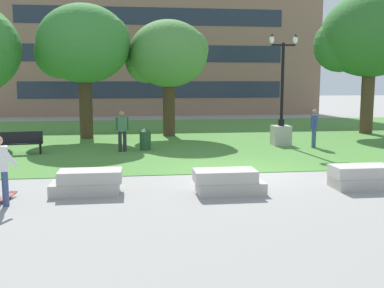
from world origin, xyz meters
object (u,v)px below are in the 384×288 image
Objects in this scene: concrete_block_right at (363,177)px; person_bystander_near_lawn at (314,126)px; park_bench_near_left at (20,141)px; concrete_block_center at (88,182)px; person_bystander_far_lawn at (122,129)px; skateboard at (4,198)px; trash_bin at (145,139)px; concrete_block_left at (228,182)px; lamp_post_right at (281,123)px.

concrete_block_right is 7.57m from person_bystander_near_lawn.
park_bench_near_left is 1.08× the size of person_bystander_near_lawn.
person_bystander_near_lawn reaches higher than park_bench_near_left.
concrete_block_right is at bearing -102.14° from person_bystander_near_lawn.
person_bystander_near_lawn reaches higher than concrete_block_right.
park_bench_near_left reaches higher than concrete_block_center.
person_bystander_far_lawn is at bearing 83.91° from concrete_block_center.
skateboard is 0.56× the size of park_bench_near_left.
trash_bin reaches higher than concrete_block_right.
concrete_block_center is 11.62m from person_bystander_near_lawn.
trash_bin is 0.56× the size of person_bystander_far_lawn.
concrete_block_left is 9.29m from person_bystander_near_lawn.
concrete_block_right is (3.89, 0.10, 0.00)m from concrete_block_left.
lamp_post_right is (4.27, 8.42, 0.74)m from concrete_block_left.
concrete_block_right is 1.07× the size of person_bystander_far_lawn.
person_bystander_near_lawn is at bearing -38.34° from lamp_post_right.
person_bystander_far_lawn is (-7.26, -1.01, -0.06)m from lamp_post_right.
trash_bin is at bearing 18.20° from person_bystander_far_lawn.
person_bystander_near_lawn is (12.60, 0.20, 0.44)m from park_bench_near_left.
person_bystander_near_lawn reaches higher than concrete_block_left.
park_bench_near_left is at bearing -174.87° from trash_bin.
lamp_post_right is 1.54m from person_bystander_near_lawn.
lamp_post_right is (10.02, 8.49, 0.96)m from skateboard.
skateboard is 1.08× the size of trash_bin.
person_bystander_near_lawn is at bearing 53.74° from concrete_block_left.
skateboard is at bearing -115.56° from trash_bin.
skateboard is at bearing -166.49° from concrete_block_center.
lamp_post_right is at bearing 6.29° from trash_bin.
lamp_post_right reaches higher than concrete_block_right.
concrete_block_center reaches higher than skateboard.
person_bystander_far_lawn is at bearing 1.94° from park_bench_near_left.
skateboard is (-2.01, -0.48, -0.22)m from concrete_block_center.
person_bystander_far_lawn is (-8.46, -0.06, -0.00)m from person_bystander_near_lawn.
lamp_post_right is (0.38, 8.32, 0.74)m from concrete_block_right.
concrete_block_right is at bearing 1.45° from concrete_block_left.
skateboard is (-5.75, -0.07, -0.22)m from concrete_block_left.
trash_bin is at bearing 104.63° from concrete_block_left.
skateboard is 0.61× the size of person_bystander_near_lawn.
person_bystander_far_lawn is at bearing -161.80° from trash_bin.
concrete_block_left is 1.03× the size of concrete_block_right.
person_bystander_far_lawn reaches higher than concrete_block_left.
concrete_block_center is 7.63m from concrete_block_right.
person_bystander_near_lawn and person_bystander_far_lawn have the same top height.
trash_bin is at bearing -173.71° from lamp_post_right.
skateboard is at bearing -179.00° from concrete_block_right.
park_bench_near_left is (-11.01, 7.17, 0.23)m from concrete_block_right.
concrete_block_right is at bearing -33.07° from park_bench_near_left.
skateboard is (-9.64, -0.17, -0.22)m from concrete_block_right.
concrete_block_left is 1.96× the size of trash_bin.
lamp_post_right is at bearing 63.11° from concrete_block_left.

